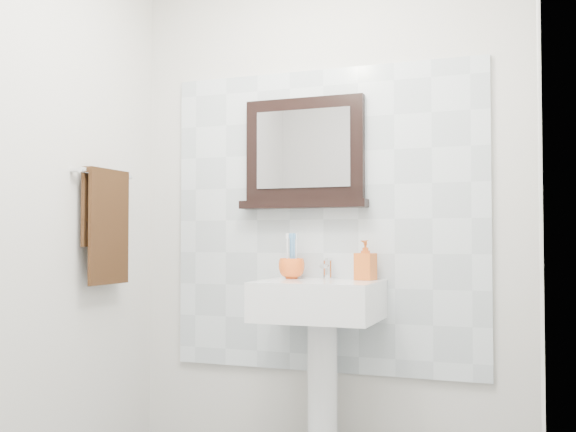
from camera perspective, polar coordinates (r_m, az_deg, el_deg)
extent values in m
cube|color=silver|center=(3.36, 3.12, 1.40)|extent=(2.00, 0.01, 2.50)
cube|color=silver|center=(2.90, -23.05, 2.08)|extent=(0.01, 2.20, 2.50)
cube|color=silver|center=(2.11, 20.49, 3.51)|extent=(0.01, 2.20, 2.50)
cube|color=silver|center=(3.34, 3.07, -0.30)|extent=(1.60, 0.02, 1.50)
cylinder|color=white|center=(3.25, 2.93, -14.63)|extent=(0.14, 0.14, 0.68)
cube|color=white|center=(3.13, 2.59, -7.15)|extent=(0.55, 0.44, 0.18)
cylinder|color=silver|center=(3.10, 2.47, -5.81)|extent=(0.32, 0.32, 0.02)
cylinder|color=#4C4C4F|center=(3.10, 2.47, -5.60)|extent=(0.04, 0.04, 0.00)
cylinder|color=silver|center=(3.26, 3.39, -4.56)|extent=(0.04, 0.04, 0.09)
cylinder|color=silver|center=(3.22, 3.16, -4.24)|extent=(0.02, 0.10, 0.02)
cube|color=silver|center=(3.27, 3.47, -3.67)|extent=(0.02, 0.07, 0.01)
imported|color=orange|center=(3.29, 0.31, -4.46)|extent=(0.13, 0.13, 0.10)
cylinder|color=white|center=(3.28, -0.05, -3.50)|extent=(0.01, 0.01, 0.19)
cube|color=white|center=(3.28, -0.05, -1.70)|extent=(0.01, 0.01, 0.03)
cylinder|color=#5995CC|center=(3.27, 0.52, -3.50)|extent=(0.01, 0.01, 0.19)
cube|color=#5995CC|center=(3.27, 0.52, -1.70)|extent=(0.01, 0.01, 0.03)
cylinder|color=white|center=(3.30, 0.41, -3.49)|extent=(0.01, 0.01, 0.19)
cube|color=white|center=(3.30, 0.41, -1.70)|extent=(0.01, 0.01, 0.03)
cylinder|color=#5995CC|center=(3.30, 0.21, -3.49)|extent=(0.01, 0.01, 0.19)
cube|color=#5995CC|center=(3.30, 0.21, -1.70)|extent=(0.01, 0.01, 0.03)
cylinder|color=white|center=(3.29, 0.68, -3.50)|extent=(0.01, 0.01, 0.19)
cube|color=white|center=(3.29, 0.68, -1.70)|extent=(0.01, 0.01, 0.03)
cylinder|color=#5995CC|center=(3.27, 0.34, -3.50)|extent=(0.01, 0.01, 0.19)
cube|color=#5995CC|center=(3.27, 0.34, -1.70)|extent=(0.01, 0.01, 0.03)
imported|color=red|center=(3.19, 6.58, -3.73)|extent=(0.10, 0.10, 0.19)
cube|color=black|center=(3.38, 1.43, 5.66)|extent=(0.61, 0.06, 0.51)
cube|color=#99999E|center=(3.35, 1.24, 5.73)|extent=(0.49, 0.01, 0.39)
cube|color=black|center=(3.33, 1.29, 1.01)|extent=(0.65, 0.11, 0.04)
cylinder|color=silver|center=(3.35, -15.14, 3.49)|extent=(0.03, 0.40, 0.03)
cylinder|color=silver|center=(3.22, -17.55, 3.74)|extent=(0.05, 0.02, 0.02)
cylinder|color=silver|center=(3.52, -13.74, 3.22)|extent=(0.05, 0.02, 0.02)
cube|color=black|center=(3.32, -14.90, -1.13)|extent=(0.02, 0.30, 0.52)
cube|color=black|center=(3.35, -15.45, 0.41)|extent=(0.02, 0.30, 0.34)
cube|color=black|center=(3.35, -15.14, 3.58)|extent=(0.06, 0.30, 0.03)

